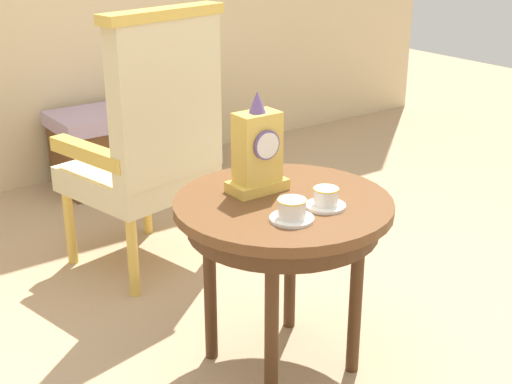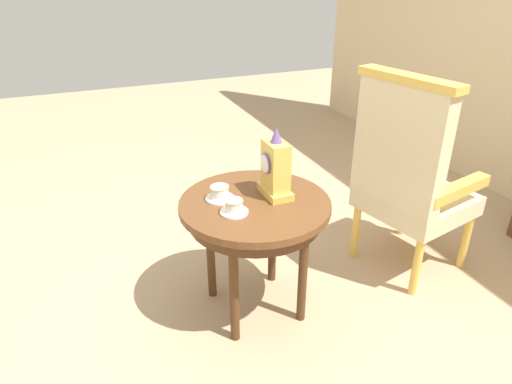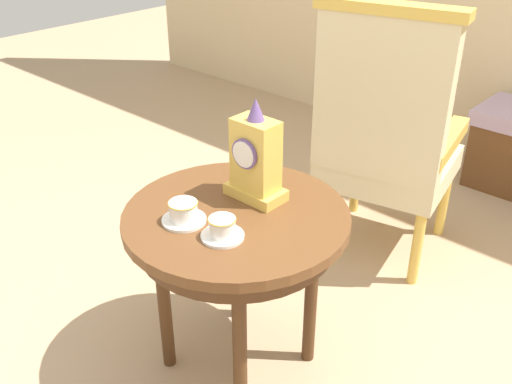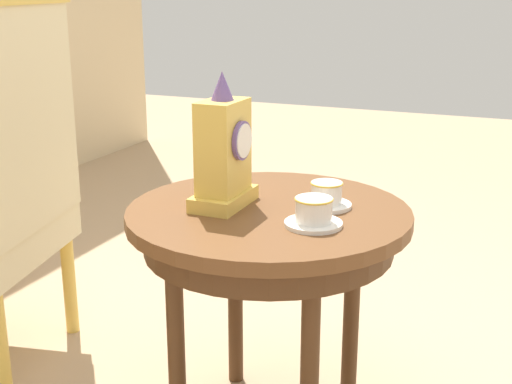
# 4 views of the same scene
# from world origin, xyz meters

# --- Properties ---
(side_table) EXTENTS (0.71, 0.71, 0.62)m
(side_table) POSITION_xyz_m (-0.01, -0.04, 0.54)
(side_table) COLOR brown
(side_table) RESTS_ON ground
(teacup_left) EXTENTS (0.13, 0.13, 0.07)m
(teacup_left) POSITION_xyz_m (-0.09, -0.18, 0.65)
(teacup_left) COLOR white
(teacup_left) RESTS_ON side_table
(teacup_right) EXTENTS (0.13, 0.13, 0.06)m
(teacup_right) POSITION_xyz_m (0.06, -0.16, 0.65)
(teacup_right) COLOR white
(teacup_right) RESTS_ON side_table
(mantel_clock) EXTENTS (0.19, 0.11, 0.34)m
(mantel_clock) POSITION_xyz_m (-0.03, 0.08, 0.75)
(mantel_clock) COLOR gold
(mantel_clock) RESTS_ON side_table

